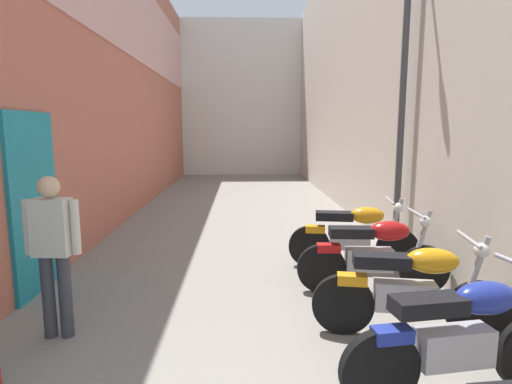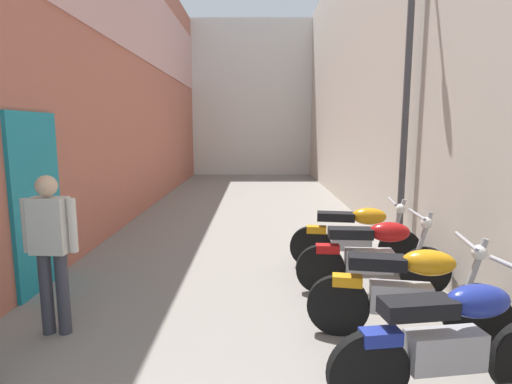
% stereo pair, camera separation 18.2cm
% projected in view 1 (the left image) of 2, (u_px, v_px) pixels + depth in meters
% --- Properties ---
extents(ground_plane, '(34.57, 34.57, 0.00)m').
position_uv_depth(ground_plane, '(242.00, 249.00, 6.92)').
color(ground_plane, gray).
extents(building_left, '(0.45, 18.57, 6.50)m').
position_uv_depth(building_left, '(105.00, 64.00, 8.25)').
color(building_left, '#B76651').
rests_on(building_left, ground).
extents(building_right, '(0.45, 18.57, 6.71)m').
position_uv_depth(building_right, '(375.00, 62.00, 8.47)').
color(building_right, beige).
rests_on(building_right, ground).
extents(building_far_end, '(8.09, 2.00, 6.55)m').
position_uv_depth(building_far_end, '(242.00, 100.00, 18.56)').
color(building_far_end, silver).
rests_on(building_far_end, ground).
extents(motorcycle_third, '(1.84, 0.58, 1.04)m').
position_uv_depth(motorcycle_third, '(462.00, 336.00, 3.02)').
color(motorcycle_third, black).
rests_on(motorcycle_third, ground).
extents(motorcycle_fourth, '(1.84, 0.58, 1.04)m').
position_uv_depth(motorcycle_fourth, '(411.00, 288.00, 3.92)').
color(motorcycle_fourth, black).
rests_on(motorcycle_fourth, ground).
extents(motorcycle_fifth, '(1.85, 0.58, 1.04)m').
position_uv_depth(motorcycle_fifth, '(374.00, 253.00, 5.02)').
color(motorcycle_fifth, black).
rests_on(motorcycle_fifth, ground).
extents(motorcycle_sixth, '(1.84, 0.58, 1.04)m').
position_uv_depth(motorcycle_sixth, '(354.00, 234.00, 5.92)').
color(motorcycle_sixth, black).
rests_on(motorcycle_sixth, ground).
extents(pedestrian_mid_alley, '(0.52, 0.22, 1.57)m').
position_uv_depth(pedestrian_mid_alley, '(53.00, 245.00, 3.88)').
color(pedestrian_mid_alley, '#383842').
rests_on(pedestrian_mid_alley, ground).
extents(street_lamp, '(0.79, 0.18, 5.03)m').
position_uv_depth(street_lamp, '(398.00, 65.00, 6.07)').
color(street_lamp, '#47474C').
rests_on(street_lamp, ground).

